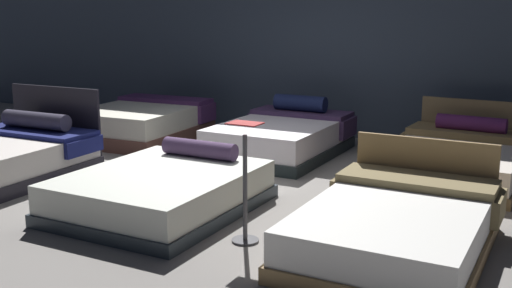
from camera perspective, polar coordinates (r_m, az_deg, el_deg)
ground_plane at (r=7.52m, az=-2.22°, el=-3.11°), size 18.00×18.00×0.02m
showroom_back_wall at (r=9.93m, az=6.47°, el=10.86°), size 18.00×0.06×3.50m
bed_0 at (r=7.96m, az=-22.71°, el=-1.24°), size 1.64×2.13×1.02m
bed_1 at (r=6.29m, az=-8.69°, el=-4.29°), size 1.65×2.03×0.59m
bed_2 at (r=5.31m, az=12.92°, el=-7.46°), size 1.52×2.12×0.79m
bed_3 at (r=9.81m, az=-10.58°, el=1.97°), size 1.72×2.06×0.58m
bed_4 at (r=8.60m, az=2.40°, el=0.66°), size 1.53×2.13×0.76m
bed_5 at (r=7.89m, az=18.35°, el=-1.26°), size 1.73×2.16×0.83m
price_sign at (r=5.32m, az=-1.02°, el=-4.91°), size 0.28×0.24×1.06m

